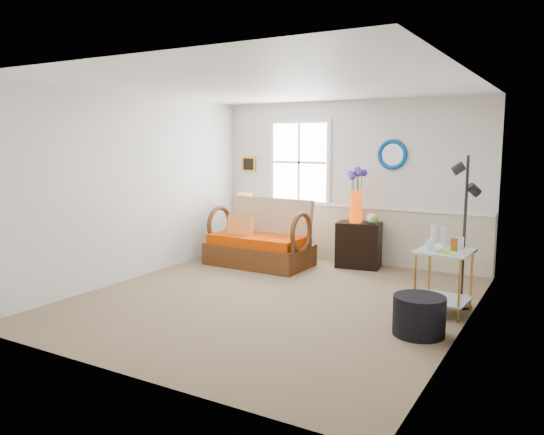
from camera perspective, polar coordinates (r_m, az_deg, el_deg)
The scene contains 19 objects.
floor at distance 6.68m, azimuth 0.06°, elevation -8.77°, with size 4.50×5.00×0.01m, color #806C52.
ceiling at distance 6.42m, azimuth 0.06°, elevation 14.02°, with size 4.50×5.00×0.01m, color white.
walls at distance 6.42m, azimuth 0.06°, elevation 2.40°, with size 4.51×5.01×2.60m.
wainscot at distance 8.75m, azimuth 8.20°, elevation -1.76°, with size 4.46×0.02×0.90m, color #B8AD94.
chair_rail at distance 8.68m, azimuth 8.23°, elevation 1.29°, with size 4.46×0.04×0.06m, color white.
window at distance 9.00m, azimuth 2.97°, elevation 5.94°, with size 1.14×0.06×1.44m, color white, non-canonical shape.
picture at distance 9.51m, azimuth -2.51°, elevation 5.76°, with size 0.28×0.03×0.28m, color #B2841B.
mirror at distance 8.40m, azimuth 12.84°, elevation 6.62°, with size 0.47×0.47×0.07m, color #005AA5.
loveseat at distance 8.37m, azimuth -1.39°, elevation -1.65°, with size 1.59×0.90×1.04m, color brown, non-canonical shape.
throw_pillow at distance 8.43m, azimuth -3.45°, elevation -1.32°, with size 0.44×0.11×0.44m, color #E6580F, non-canonical shape.
lamp_stand at distance 9.17m, azimuth -2.79°, elevation -2.36°, with size 0.31×0.31×0.55m, color black, non-canonical shape.
table_lamp at distance 9.11m, azimuth -2.95°, elevation 0.97°, with size 0.29×0.29×0.52m, color gold, non-canonical shape.
potted_plant at distance 9.05m, azimuth -2.09°, elevation 0.14°, with size 0.32×0.35×0.28m, color #457A2D.
cabinet at distance 8.37m, azimuth 9.31°, elevation -2.92°, with size 0.66×0.42×0.71m, color black, non-canonical shape.
flower_vase at distance 8.23m, azimuth 9.04°, elevation 2.31°, with size 0.24×0.24×0.83m, color #DC3A05, non-canonical shape.
side_table at distance 6.37m, azimuth 17.96°, elevation -6.58°, with size 0.58×0.58×0.73m, color #A6732B, non-canonical shape.
tabletop_items at distance 6.32m, azimuth 18.06°, elevation -2.14°, with size 0.43×0.43×0.26m, color silver, non-canonical shape.
floor_lamp at distance 6.57m, azimuth 19.99°, elevation -1.52°, with size 0.26×0.26×1.79m, color black, non-canonical shape.
ottoman at distance 5.64m, azimuth 15.54°, elevation -10.13°, with size 0.52×0.52×0.40m, color black.
Camera 1 is at (3.19, -5.54, 1.94)m, focal length 35.00 mm.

